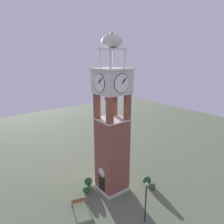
# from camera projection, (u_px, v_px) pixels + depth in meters

# --- Properties ---
(ground) EXTENTS (80.00, 80.00, 0.00)m
(ground) POSITION_uv_depth(u_px,v_px,m) (112.00, 188.00, 23.50)
(ground) COLOR #5B664C
(clock_tower) EXTENTS (3.42, 3.42, 17.05)m
(clock_tower) POSITION_uv_depth(u_px,v_px,m) (112.00, 132.00, 21.68)
(clock_tower) COLOR brown
(clock_tower) RESTS_ON ground
(park_bench) EXTENTS (0.86, 1.66, 0.95)m
(park_bench) POSITION_uv_depth(u_px,v_px,m) (79.00, 201.00, 20.58)
(park_bench) COLOR brown
(park_bench) RESTS_ON ground
(lamp_post) EXTENTS (0.36, 0.36, 4.13)m
(lamp_post) POSITION_uv_depth(u_px,v_px,m) (146.00, 195.00, 17.98)
(lamp_post) COLOR black
(lamp_post) RESTS_ON ground
(trash_bin) EXTENTS (0.52, 0.52, 0.80)m
(trash_bin) POSITION_uv_depth(u_px,v_px,m) (153.00, 186.00, 23.20)
(trash_bin) COLOR #38513D
(trash_bin) RESTS_ON ground
(shrub_near_entry) EXTENTS (0.99, 0.99, 0.94)m
(shrub_near_entry) POSITION_uv_depth(u_px,v_px,m) (88.00, 181.00, 24.05)
(shrub_near_entry) COLOR #234C28
(shrub_near_entry) RESTS_ON ground
(shrub_left_of_tower) EXTENTS (0.78, 0.78, 0.69)m
(shrub_left_of_tower) POSITION_uv_depth(u_px,v_px,m) (86.00, 190.00, 22.63)
(shrub_left_of_tower) COLOR #234C28
(shrub_left_of_tower) RESTS_ON ground
(shrub_behind_bench) EXTENTS (1.00, 1.00, 0.93)m
(shrub_behind_bench) POSITION_uv_depth(u_px,v_px,m) (147.00, 180.00, 24.22)
(shrub_behind_bench) COLOR #234C28
(shrub_behind_bench) RESTS_ON ground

